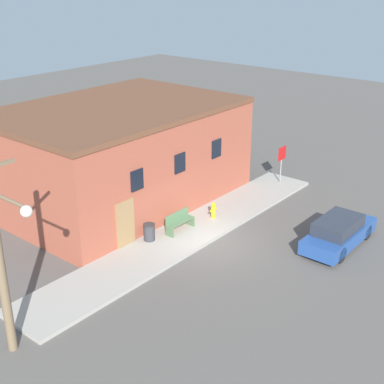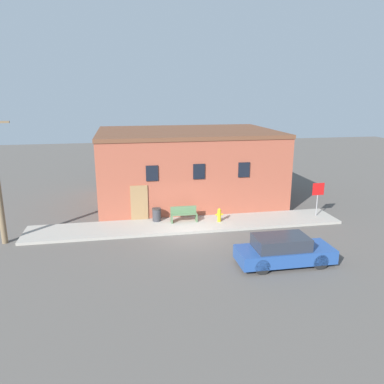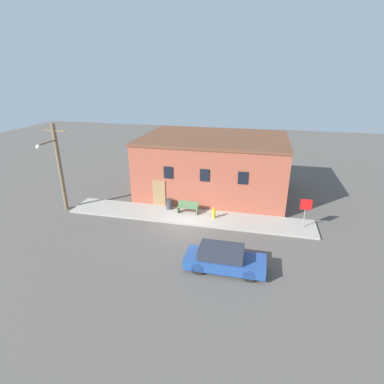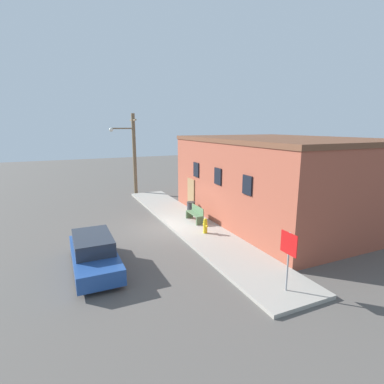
# 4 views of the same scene
# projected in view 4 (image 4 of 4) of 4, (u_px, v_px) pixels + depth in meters

# --- Properties ---
(ground_plane) EXTENTS (80.00, 80.00, 0.00)m
(ground_plane) POSITION_uv_depth(u_px,v_px,m) (169.00, 228.00, 16.65)
(ground_plane) COLOR #56514C
(sidewalk) EXTENTS (17.76, 2.57, 0.15)m
(sidewalk) POSITION_uv_depth(u_px,v_px,m) (190.00, 224.00, 17.15)
(sidewalk) COLOR #9E998E
(sidewalk) RESTS_ON ground
(brick_building) EXTENTS (11.93, 8.40, 4.91)m
(brick_building) POSITION_uv_depth(u_px,v_px,m) (278.00, 179.00, 18.01)
(brick_building) COLOR #9E4C38
(brick_building) RESTS_ON ground
(fire_hydrant) EXTENTS (0.44, 0.21, 0.79)m
(fire_hydrant) POSITION_uv_depth(u_px,v_px,m) (205.00, 226.00, 15.39)
(fire_hydrant) COLOR gold
(fire_hydrant) RESTS_ON sidewalk
(stop_sign) EXTENTS (0.74, 0.06, 2.04)m
(stop_sign) POSITION_uv_depth(u_px,v_px,m) (288.00, 250.00, 9.76)
(stop_sign) COLOR gray
(stop_sign) RESTS_ON sidewalk
(bench) EXTENTS (1.52, 0.44, 0.89)m
(bench) POSITION_uv_depth(u_px,v_px,m) (195.00, 214.00, 17.32)
(bench) COLOR #4C6B47
(bench) RESTS_ON sidewalk
(trash_bin) EXTENTS (0.52, 0.52, 0.76)m
(trash_bin) POSITION_uv_depth(u_px,v_px,m) (191.00, 208.00, 18.86)
(trash_bin) COLOR #333338
(trash_bin) RESTS_ON sidewalk
(utility_pole) EXTENTS (1.80, 2.08, 6.57)m
(utility_pole) POSITION_uv_depth(u_px,v_px,m) (133.00, 151.00, 24.51)
(utility_pole) COLOR brown
(utility_pole) RESTS_ON ground
(parked_car) EXTENTS (4.25, 1.61, 1.34)m
(parked_car) POSITION_uv_depth(u_px,v_px,m) (94.00, 253.00, 11.79)
(parked_car) COLOR black
(parked_car) RESTS_ON ground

